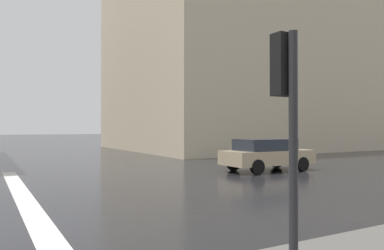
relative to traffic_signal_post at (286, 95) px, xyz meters
name	(u,v)px	position (x,y,z in m)	size (l,w,h in m)	color
haussmann_block_corner	(240,28)	(24.90, -17.82, 9.07)	(17.94, 21.76, 23.30)	beige
traffic_signal_post	(286,95)	(0.00, 0.00, 0.00)	(0.44, 0.30, 3.02)	#232326
car_champagne	(267,154)	(8.93, -7.33, -1.58)	(1.85, 4.10, 1.41)	tan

